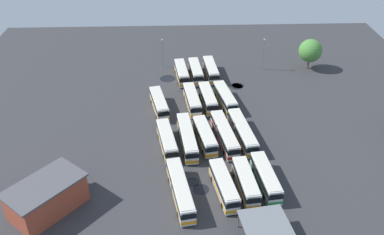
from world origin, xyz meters
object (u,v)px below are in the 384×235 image
at_px(lamp_post_near_entrance, 263,53).
at_px(lamp_post_mid_lot, 162,52).
at_px(bus_row1_slot2, 192,100).
at_px(tree_northwest, 310,51).
at_px(bus_row1_slot4, 225,98).
at_px(bus_row3_slot0, 180,189).
at_px(bus_row0_slot3, 196,71).
at_px(bus_row2_slot4, 242,132).
at_px(bus_row0_slot2, 182,73).
at_px(bus_row2_slot0, 167,140).
at_px(bus_row0_slot4, 211,70).
at_px(depot_building, 47,197).
at_px(bus_row3_slot3, 246,182).
at_px(bus_row2_slot1, 187,137).
at_px(bus_row3_slot2, 224,185).
at_px(bus_row1_slot3, 208,98).
at_px(bus_row2_slot2, 205,136).
at_px(bus_row2_slot3, 225,134).
at_px(bus_row3_slot4, 266,177).
at_px(bus_row1_slot0, 159,103).
at_px(maintenance_shelter, 268,229).

bearing_deg(lamp_post_near_entrance, lamp_post_mid_lot, -95.40).
distance_m(bus_row1_slot2, lamp_post_near_entrance, 27.51).
bearing_deg(tree_northwest, bus_row1_slot4, -53.49).
bearing_deg(lamp_post_near_entrance, bus_row3_slot0, -24.92).
relative_size(bus_row0_slot3, bus_row2_slot4, 0.77).
xyz_separation_m(bus_row0_slot2, bus_row2_slot0, (30.01, -3.49, 0.00)).
height_order(bus_row0_slot4, depot_building, depot_building).
xyz_separation_m(bus_row1_slot4, bus_row3_slot3, (29.68, 0.55, -0.00)).
bearing_deg(bus_row1_slot2, bus_row2_slot1, -6.03).
xyz_separation_m(bus_row3_slot2, lamp_post_near_entrance, (-48.66, 15.38, 2.98)).
relative_size(bus_row1_slot4, bus_row2_slot1, 0.84).
distance_m(bus_row1_slot3, bus_row3_slot0, 31.88).
bearing_deg(bus_row3_slot3, bus_row1_slot2, -164.03).
bearing_deg(bus_row2_slot2, bus_row2_slot3, 96.59).
height_order(bus_row0_slot2, bus_row2_slot0, same).
relative_size(bus_row2_slot1, lamp_post_mid_lot, 1.75).
bearing_deg(bus_row0_slot2, bus_row2_slot2, 8.34).
bearing_deg(bus_row0_slot3, bus_row1_slot3, 8.73).
relative_size(bus_row2_slot3, bus_row2_slot4, 1.00).
height_order(bus_row3_slot2, lamp_post_near_entrance, lamp_post_near_entrance).
bearing_deg(bus_row3_slot4, bus_row1_slot0, -143.52).
bearing_deg(tree_northwest, bus_row2_slot3, -38.47).
height_order(bus_row3_slot4, lamp_post_near_entrance, lamp_post_near_entrance).
xyz_separation_m(bus_row1_slot0, bus_row2_slot1, (13.63, 6.04, 0.00)).
xyz_separation_m(bus_row1_slot0, bus_row3_slot0, (29.14, 4.41, 0.00)).
distance_m(bus_row2_slot2, maintenance_shelter, 27.70).
distance_m(bus_row0_slot4, bus_row3_slot3, 44.51).
height_order(bus_row3_slot0, lamp_post_mid_lot, lamp_post_mid_lot).
height_order(bus_row0_slot4, bus_row2_slot3, same).
height_order(bus_row1_slot2, bus_row2_slot0, same).
xyz_separation_m(bus_row3_slot2, bus_row3_slot3, (-0.72, 3.93, -0.00)).
xyz_separation_m(bus_row2_slot2, bus_row3_slot0, (15.83, -5.26, 0.00)).
distance_m(bus_row2_slot1, depot_building, 29.43).
distance_m(bus_row2_slot4, bus_row3_slot4, 14.56).
bearing_deg(bus_row0_slot3, bus_row2_slot1, -5.96).
relative_size(bus_row1_slot2, bus_row3_slot0, 0.83).
bearing_deg(bus_row2_slot1, bus_row2_slot2, 95.06).
xyz_separation_m(bus_row0_slot3, bus_row1_slot0, (16.13, -9.15, 0.00)).
distance_m(bus_row0_slot2, bus_row2_slot0, 30.21).
bearing_deg(bus_row3_slot0, tree_northwest, 144.20).
xyz_separation_m(bus_row1_slot0, lamp_post_mid_lot, (-22.88, 0.38, 2.64)).
relative_size(bus_row1_slot2, lamp_post_mid_lot, 1.46).
distance_m(bus_row0_slot3, bus_row2_slot4, 29.50).
bearing_deg(bus_row3_slot2, tree_northwest, 150.01).
distance_m(bus_row0_slot3, lamp_post_near_entrance, 18.96).
xyz_separation_m(bus_row3_slot2, tree_northwest, (-48.71, 28.11, 3.46)).
relative_size(bus_row1_slot4, lamp_post_near_entrance, 1.36).
bearing_deg(bus_row1_slot0, bus_row2_slot4, 55.13).
height_order(bus_row1_slot2, bus_row2_slot4, same).
bearing_deg(bus_row1_slot3, bus_row3_slot3, 8.87).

